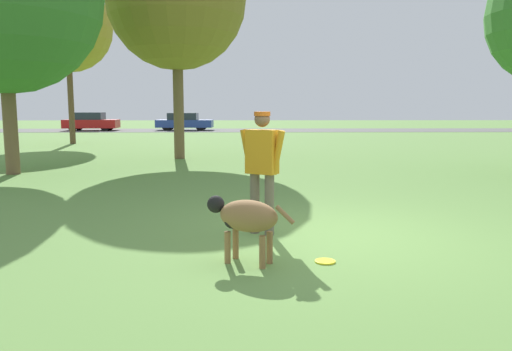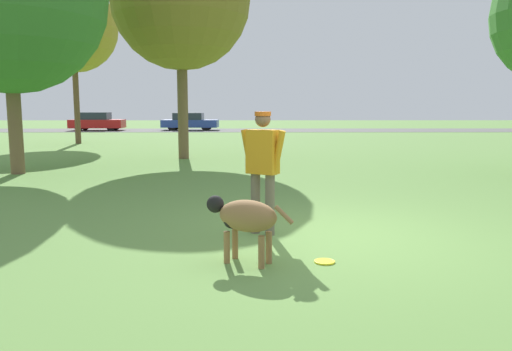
# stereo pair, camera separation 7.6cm
# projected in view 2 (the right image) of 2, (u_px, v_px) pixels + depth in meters

# --- Properties ---
(ground_plane) EXTENTS (120.00, 120.00, 0.00)m
(ground_plane) POSITION_uv_depth(u_px,v_px,m) (334.00, 237.00, 6.70)
(ground_plane) COLOR #608C42
(far_road_strip) EXTENTS (120.00, 6.00, 0.01)m
(far_road_strip) POSITION_uv_depth(u_px,v_px,m) (267.00, 130.00, 37.47)
(far_road_strip) COLOR #5B5B59
(far_road_strip) RESTS_ON ground_plane
(person) EXTENTS (0.63, 0.43, 1.67)m
(person) POSITION_uv_depth(u_px,v_px,m) (263.00, 162.00, 6.73)
(person) COLOR #665B4C
(person) RESTS_ON ground_plane
(dog) EXTENTS (1.00, 0.63, 0.74)m
(dog) POSITION_uv_depth(u_px,v_px,m) (244.00, 217.00, 5.52)
(dog) COLOR olive
(dog) RESTS_ON ground_plane
(frisbee) EXTENTS (0.23, 0.23, 0.02)m
(frisbee) POSITION_uv_depth(u_px,v_px,m) (325.00, 262.00, 5.60)
(frisbee) COLOR yellow
(frisbee) RESTS_ON ground_plane
(tree_far_left) EXTENTS (4.10, 4.10, 7.44)m
(tree_far_left) POSITION_uv_depth(u_px,v_px,m) (73.00, 28.00, 23.13)
(tree_far_left) COLOR brown
(tree_far_left) RESTS_ON ground_plane
(tree_mid_center) EXTENTS (4.54, 4.54, 7.48)m
(tree_mid_center) POSITION_uv_depth(u_px,v_px,m) (181.00, 0.00, 16.25)
(tree_mid_center) COLOR brown
(tree_mid_center) RESTS_ON ground_plane
(parked_car_red) EXTENTS (3.91, 1.98, 1.35)m
(parked_car_red) POSITION_uv_depth(u_px,v_px,m) (97.00, 122.00, 37.02)
(parked_car_red) COLOR red
(parked_car_red) RESTS_ON ground_plane
(parked_car_blue) EXTENTS (4.23, 1.83, 1.30)m
(parked_car_blue) POSITION_uv_depth(u_px,v_px,m) (190.00, 122.00, 37.46)
(parked_car_blue) COLOR #284293
(parked_car_blue) RESTS_ON ground_plane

